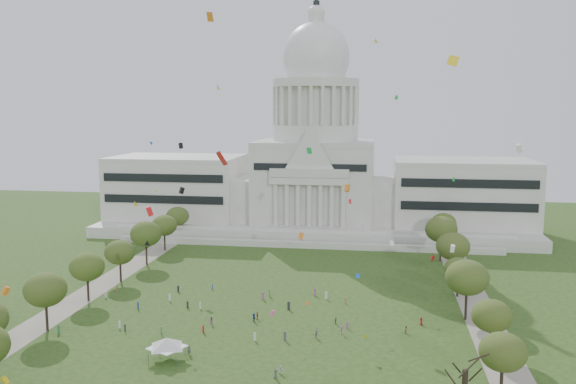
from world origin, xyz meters
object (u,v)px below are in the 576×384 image
(big_bare_tree, at_px, (466,365))
(capitol, at_px, (315,172))
(event_tent, at_px, (167,342))
(person_0, at_px, (421,321))

(big_bare_tree, bearing_deg, capitol, 105.02)
(event_tent, relative_size, person_0, 6.10)
(capitol, xyz_separation_m, person_0, (34.24, -101.19, -21.44))
(big_bare_tree, distance_m, event_tent, 54.05)
(capitol, bearing_deg, big_bare_tree, -74.98)
(big_bare_tree, xyz_separation_m, event_tent, (-51.82, 14.45, -5.26))
(event_tent, bearing_deg, big_bare_tree, -15.58)
(capitol, distance_m, person_0, 108.96)
(capitol, xyz_separation_m, event_tent, (-13.82, -127.14, -18.88))
(capitol, relative_size, event_tent, 15.33)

